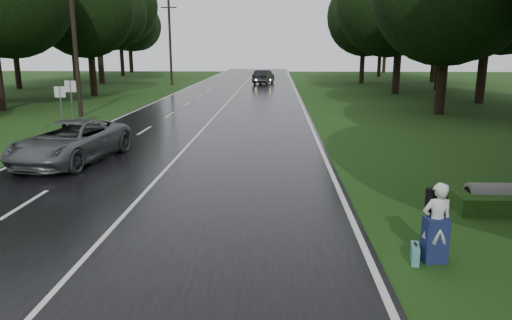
# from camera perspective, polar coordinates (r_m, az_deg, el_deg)

# --- Properties ---
(ground) EXTENTS (160.00, 160.00, 0.00)m
(ground) POSITION_cam_1_polar(r_m,az_deg,el_deg) (11.60, -17.49, -8.65)
(ground) COLOR #1D3F12
(ground) RESTS_ON ground
(road) EXTENTS (12.00, 140.00, 0.04)m
(road) POSITION_cam_1_polar(r_m,az_deg,el_deg) (30.62, -4.84, 5.39)
(road) COLOR black
(road) RESTS_ON ground
(lane_center) EXTENTS (0.12, 140.00, 0.01)m
(lane_center) POSITION_cam_1_polar(r_m,az_deg,el_deg) (30.62, -4.84, 5.44)
(lane_center) COLOR silver
(lane_center) RESTS_ON road
(grey_car) EXTENTS (3.39, 5.86, 1.54)m
(grey_car) POSITION_cam_1_polar(r_m,az_deg,el_deg) (19.08, -21.46, 2.10)
(grey_car) COLOR #515557
(grey_car) RESTS_ON road
(far_car) EXTENTS (2.61, 5.19, 1.63)m
(far_car) POSITION_cam_1_polar(r_m,az_deg,el_deg) (57.91, 0.93, 9.99)
(far_car) COLOR black
(far_car) RESTS_ON road
(hitchhiker) EXTENTS (0.66, 0.61, 1.67)m
(hitchhiker) POSITION_cam_1_polar(r_m,az_deg,el_deg) (10.18, 20.90, -7.37)
(hitchhiker) COLOR silver
(hitchhiker) RESTS_ON ground
(suitcase) EXTENTS (0.25, 0.53, 0.36)m
(suitcase) POSITION_cam_1_polar(r_m,az_deg,el_deg) (10.23, 18.61, -10.66)
(suitcase) COLOR teal
(suitcase) RESTS_ON ground
(culvert) EXTENTS (1.37, 0.69, 0.69)m
(culvert) POSITION_cam_1_polar(r_m,az_deg,el_deg) (14.42, 26.53, -5.14)
(culvert) COLOR slate
(culvert) RESTS_ON ground
(utility_pole_mid) EXTENTS (1.80, 0.28, 9.89)m
(utility_pole_mid) POSITION_cam_1_polar(r_m,az_deg,el_deg) (32.08, -20.32, 4.94)
(utility_pole_mid) COLOR black
(utility_pole_mid) RESTS_ON ground
(utility_pole_far) EXTENTS (1.80, 0.28, 9.72)m
(utility_pole_far) POSITION_cam_1_polar(r_m,az_deg,el_deg) (57.32, -10.11, 8.89)
(utility_pole_far) COLOR black
(utility_pole_far) RESTS_ON ground
(road_sign_a) EXTENTS (0.56, 0.10, 2.33)m
(road_sign_a) POSITION_cam_1_polar(r_m,az_deg,el_deg) (26.62, -22.19, 3.21)
(road_sign_a) COLOR white
(road_sign_a) RESTS_ON ground
(road_sign_b) EXTENTS (0.61, 0.10, 2.53)m
(road_sign_b) POSITION_cam_1_polar(r_m,az_deg,el_deg) (27.80, -21.09, 3.70)
(road_sign_b) COLOR white
(road_sign_b) RESTS_ON ground
(tree_left_d) EXTENTS (8.77, 8.77, 13.70)m
(tree_left_d) POSITION_cam_1_polar(r_m,az_deg,el_deg) (37.63, -28.34, 5.29)
(tree_left_d) COLOR black
(tree_left_d) RESTS_ON ground
(tree_left_e) EXTENTS (8.49, 8.49, 13.26)m
(tree_left_e) POSITION_cam_1_polar(r_m,az_deg,el_deg) (45.87, -18.90, 7.33)
(tree_left_e) COLOR black
(tree_left_e) RESTS_ON ground
(tree_left_f) EXTENTS (9.65, 9.65, 15.09)m
(tree_left_f) POSITION_cam_1_polar(r_m,az_deg,el_deg) (62.14, -18.05, 8.78)
(tree_left_f) COLOR black
(tree_left_f) RESTS_ON ground
(tree_right_d) EXTENTS (8.19, 8.19, 12.79)m
(tree_right_d) POSITION_cam_1_polar(r_m,az_deg,el_deg) (33.48, 21.15, 5.19)
(tree_right_d) COLOR black
(tree_right_d) RESTS_ON ground
(tree_right_e) EXTENTS (8.83, 8.83, 13.79)m
(tree_right_e) POSITION_cam_1_polar(r_m,az_deg,el_deg) (47.43, 16.42, 7.68)
(tree_right_e) COLOR black
(tree_right_e) RESTS_ON ground
(tree_right_f) EXTENTS (8.48, 8.48, 13.25)m
(tree_right_f) POSITION_cam_1_polar(r_m,az_deg,el_deg) (60.68, 12.56, 9.02)
(tree_right_f) COLOR black
(tree_right_f) RESTS_ON ground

